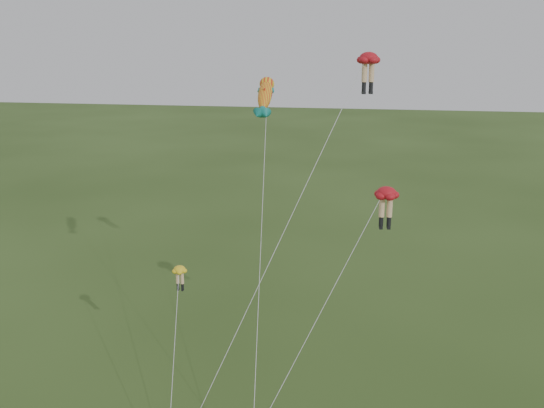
# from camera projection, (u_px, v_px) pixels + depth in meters

# --- Properties ---
(legs_kite_red_high) EXTENTS (9.30, 11.41, 19.25)m
(legs_kite_red_high) POSITION_uv_depth(u_px,v_px,m) (364.00, 70.00, 32.15)
(legs_kite_red_high) COLOR #B3121B
(legs_kite_red_high) RESTS_ON ground
(legs_kite_red_mid) EXTENTS (7.49, 9.23, 12.53)m
(legs_kite_red_mid) POSITION_uv_depth(u_px,v_px,m) (384.00, 201.00, 31.44)
(legs_kite_red_mid) COLOR #B3121B
(legs_kite_red_mid) RESTS_ON ground
(legs_kite_yellow) EXTENTS (1.94, 7.90, 7.83)m
(legs_kite_yellow) POSITION_uv_depth(u_px,v_px,m) (179.00, 282.00, 33.16)
(legs_kite_yellow) COLOR yellow
(legs_kite_yellow) RESTS_ON ground
(fish_kite) EXTENTS (1.74, 12.02, 18.02)m
(fish_kite) POSITION_uv_depth(u_px,v_px,m) (265.00, 96.00, 34.34)
(fish_kite) COLOR yellow
(fish_kite) RESTS_ON ground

